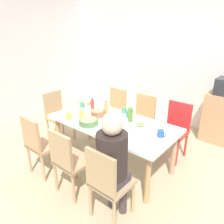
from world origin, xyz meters
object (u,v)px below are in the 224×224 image
cup_3 (129,114)px  bottle_2 (92,104)px  cup_6 (107,132)px  person_4 (113,158)px  chair_6 (68,159)px  plate_2 (90,104)px  cup_2 (82,105)px  cup_1 (81,114)px  chair_0 (142,117)px  plate_1 (113,126)px  dining_table (112,126)px  chair_3 (57,113)px  cup_4 (161,133)px  bottle_1 (106,108)px  bowl_1 (98,113)px  chair_5 (115,109)px  cup_5 (69,116)px  cup_0 (124,111)px  plate_0 (140,125)px  chair_4 (107,181)px  bottle_0 (130,114)px  bowl_0 (89,121)px  chair_1 (39,143)px  chair_2 (175,127)px

cup_3 → bottle_2: bottle_2 is taller
cup_6 → person_4: bearing=-43.3°
chair_6 → plate_2: size_ratio=4.44×
cup_2 → cup_1: bearing=-43.9°
cup_2 → cup_6: bearing=-26.7°
plate_2 → person_4: bearing=-37.0°
chair_0 → plate_1: bearing=-82.4°
dining_table → person_4: bearing=-50.1°
chair_3 → plate_2: (0.56, 0.30, 0.22)m
chair_0 → dining_table: bearing=-90.0°
cup_4 → bottle_1: bearing=172.8°
bowl_1 → cup_3: 0.47m
bowl_1 → chair_6: bearing=-70.6°
cup_4 → bottle_1: size_ratio=0.56×
chair_5 → cup_5: size_ratio=7.43×
cup_0 → plate_0: bearing=-28.4°
cup_1 → bottle_1: 0.39m
chair_4 → cup_3: size_ratio=8.02×
chair_6 → plate_2: (-0.76, 1.13, 0.22)m
cup_1 → bottle_0: bottle_0 is taller
cup_6 → bottle_2: 1.00m
chair_4 → plate_0: (-0.23, 0.97, 0.22)m
chair_6 → cup_4: 1.18m
bowl_1 → cup_3: bearing=34.3°
cup_3 → person_4: bearing=-62.6°
cup_1 → cup_5: (-0.09, -0.18, -0.00)m
chair_5 → plate_1: 1.24m
bowl_1 → bottle_1: bottle_1 is taller
chair_5 → bottle_1: (0.37, -0.67, 0.31)m
bowl_0 → cup_3: 0.63m
plate_1 → chair_1: bearing=-136.6°
person_4 → plate_1: 0.80m
bottle_0 → bottle_1: (-0.46, -0.01, -0.01)m
bottle_2 → cup_0: bearing=19.8°
bottle_2 → chair_0: bearing=47.3°
dining_table → chair_3: bearing=180.0°
cup_3 → plate_2: bearing=178.8°
chair_6 → plate_2: bearing=123.8°
chair_4 → cup_3: 1.26m
chair_2 → bottle_0: bottle_0 is taller
person_4 → bottle_0: 1.01m
chair_2 → plate_0: (-0.23, -0.70, 0.22)m
chair_5 → cup_5: chair_5 is taller
cup_6 → chair_0: bearing=100.9°
chair_5 → cup_6: bearing=-54.7°
chair_2 → bottle_1: bearing=-142.8°
chair_4 → chair_6: size_ratio=1.00×
plate_0 → chair_6: bearing=-112.3°
plate_0 → chair_0: bearing=119.6°
plate_2 → cup_6: cup_6 is taller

